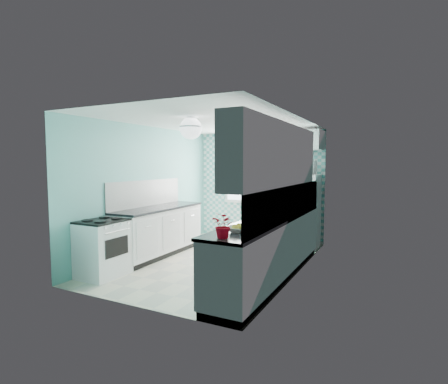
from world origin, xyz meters
The scene contains 26 objects.
floor centered at (0.00, 0.00, -0.01)m, with size 3.00×4.40×0.02m, color beige.
ceiling centered at (0.00, 0.00, 2.51)m, with size 3.00×4.40×0.02m, color white.
wall_back centered at (0.00, 2.21, 1.25)m, with size 3.00×0.02×2.50m, color #69BBB3.
wall_front centered at (0.00, -2.21, 1.25)m, with size 3.00×0.02×2.50m, color #69BBB3.
wall_left centered at (-1.51, 0.00, 1.25)m, with size 0.02×4.40×2.50m, color #69BBB3.
wall_right centered at (1.51, 0.00, 1.25)m, with size 0.02×4.40×2.50m, color #69BBB3.
accent_wall centered at (0.00, 2.19, 1.25)m, with size 3.00×0.01×2.50m, color #5CB1AD.
window centered at (-0.35, 2.16, 1.55)m, with size 1.04×0.05×1.44m.
backsplash_right centered at (1.49, -0.40, 1.20)m, with size 0.02×3.60×0.51m, color white.
backsplash_left centered at (-1.49, -0.07, 1.20)m, with size 0.02×2.15×0.51m, color white.
upper_cabinets_right centered at (1.33, -0.60, 1.90)m, with size 0.33×3.20×0.90m, color white.
upper_cabinet_fridge centered at (1.30, 1.83, 2.25)m, with size 0.40×0.74×0.40m, color white.
ceiling_light centered at (0.00, -0.80, 2.32)m, with size 0.34×0.34×0.35m.
base_cabinets_right centered at (1.20, -0.40, 0.45)m, with size 0.60×3.60×0.90m, color white.
countertop_right centered at (1.19, -0.40, 0.92)m, with size 0.63×3.60×0.04m, color black.
base_cabinets_left centered at (-1.20, -0.07, 0.45)m, with size 0.60×2.15×0.90m, color white.
countertop_left centered at (-1.19, -0.07, 0.92)m, with size 0.63×2.15×0.04m, color black.
fridge centered at (1.11, 1.82, 0.77)m, with size 0.67×0.67×1.55m.
stove centered at (-1.20, -1.50, 0.46)m, with size 0.58×0.73×0.87m.
sink centered at (1.20, 0.41, 0.93)m, with size 0.50×0.42×0.53m.
rug centered at (0.11, -0.06, 0.01)m, with size 0.75×1.07×0.02m, color #610611.
dish_towel centered at (0.89, 0.36, 0.48)m, with size 0.02×0.25×0.38m, color #589992.
fruit_bowl centered at (1.20, -1.65, 0.98)m, with size 0.29×0.29×0.07m, color white.
potted_plant centered at (1.20, -2.04, 1.09)m, with size 0.26×0.23×0.29m, color #C32748.
soap_bottle centered at (1.25, 0.74, 1.04)m, with size 0.09×0.09×0.20m, color #B4BEC8.
microwave centered at (1.11, 1.82, 1.69)m, with size 0.53×0.36×0.29m, color silver.
Camera 1 is at (2.93, -5.47, 1.77)m, focal length 28.00 mm.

